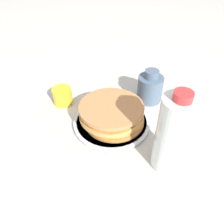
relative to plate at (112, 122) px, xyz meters
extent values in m
plane|color=#BCB7AD|center=(0.00, 0.01, -0.01)|extent=(4.00, 4.00, 0.00)
cylinder|color=silver|center=(0.00, 0.00, 0.00)|extent=(0.21, 0.21, 0.01)
cylinder|color=silver|center=(0.00, 0.00, 0.00)|extent=(0.23, 0.23, 0.01)
cylinder|color=#C07D3B|center=(0.00, 0.00, 0.01)|extent=(0.18, 0.18, 0.01)
cylinder|color=#CF8A49|center=(-0.01, 0.01, 0.03)|extent=(0.18, 0.18, 0.02)
cylinder|color=tan|center=(0.00, -0.01, 0.04)|extent=(0.18, 0.18, 0.01)
cylinder|color=#CD864F|center=(0.00, 0.00, 0.05)|extent=(0.18, 0.18, 0.01)
cylinder|color=#BD7B49|center=(0.01, -0.01, 0.06)|extent=(0.18, 0.18, 0.01)
cylinder|color=yellow|center=(-0.17, -0.09, 0.02)|extent=(0.06, 0.06, 0.06)
cylinder|color=#4C6075|center=(-0.05, 0.17, 0.04)|extent=(0.08, 0.08, 0.09)
cylinder|color=#4C6075|center=(-0.05, 0.17, 0.09)|extent=(0.05, 0.05, 0.02)
cylinder|color=silver|center=(0.19, 0.05, 0.09)|extent=(0.08, 0.08, 0.20)
cylinder|color=red|center=(0.19, 0.05, 0.20)|extent=(0.04, 0.04, 0.02)
camera|label=1|loc=(0.41, -0.22, 0.44)|focal=35.00mm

